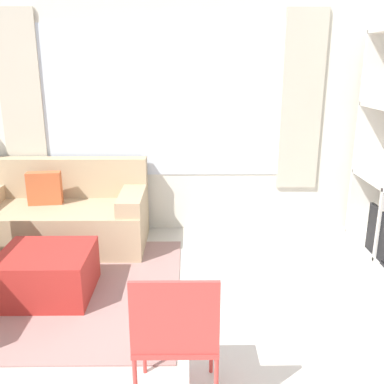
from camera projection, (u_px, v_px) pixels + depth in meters
name	position (u px, v px, depth m)	size (l,w,h in m)	color
wall_back	(163.00, 111.00, 4.66)	(6.04, 0.11, 2.70)	silver
area_rug	(5.00, 289.00, 3.65)	(2.97, 1.97, 0.01)	gray
couch_main	(61.00, 216.00, 4.49)	(1.77, 0.88, 0.87)	tan
ottoman	(47.00, 274.00, 3.51)	(0.73, 0.66, 0.39)	#A82823
folding_chair	(176.00, 330.00, 2.23)	(0.44, 0.46, 0.86)	#CC3D38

